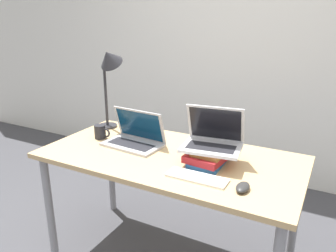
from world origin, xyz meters
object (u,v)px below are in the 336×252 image
laptop_on_books (213,139)px  mouse (243,187)px  desk_lamp (109,67)px  laptop_left (135,138)px  wireless_keyboard (197,177)px  mug (101,132)px  book_stack (209,156)px

laptop_on_books → mouse: size_ratio=3.20×
desk_lamp → laptop_left: bearing=-29.1°
laptop_on_books → wireless_keyboard: bearing=-88.4°
mug → desk_lamp: bearing=104.3°
book_stack → laptop_on_books: (0.01, 0.02, 0.09)m
laptop_left → mug: bearing=-177.9°
mouse → desk_lamp: desk_lamp is taller
book_stack → wireless_keyboard: (0.02, -0.21, -0.03)m
laptop_left → mouse: 0.82m
book_stack → desk_lamp: desk_lamp is taller
wireless_keyboard → book_stack: bearing=94.4°
laptop_on_books → wireless_keyboard: laptop_on_books is taller
wireless_keyboard → mouse: size_ratio=2.92×
mouse → desk_lamp: (-1.10, 0.43, 0.44)m
mug → desk_lamp: 0.45m
book_stack → mouse: bearing=-40.4°
mug → mouse: bearing=-13.0°
laptop_left → book_stack: laptop_left is taller
wireless_keyboard → mug: mug is taller
laptop_left → laptop_on_books: laptop_on_books is taller
mouse → wireless_keyboard: bearing=178.1°
laptop_left → mug: size_ratio=3.23×
laptop_on_books → wireless_keyboard: size_ratio=1.09×
mug → desk_lamp: desk_lamp is taller
laptop_left → mouse: bearing=-17.9°
wireless_keyboard → desk_lamp: 1.05m
book_stack → mug: 0.79m
laptop_on_books → desk_lamp: 0.93m
mug → laptop_left: bearing=2.1°
book_stack → wireless_keyboard: size_ratio=0.89×
laptop_left → wireless_keyboard: laptop_left is taller
mouse → desk_lamp: 1.25m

